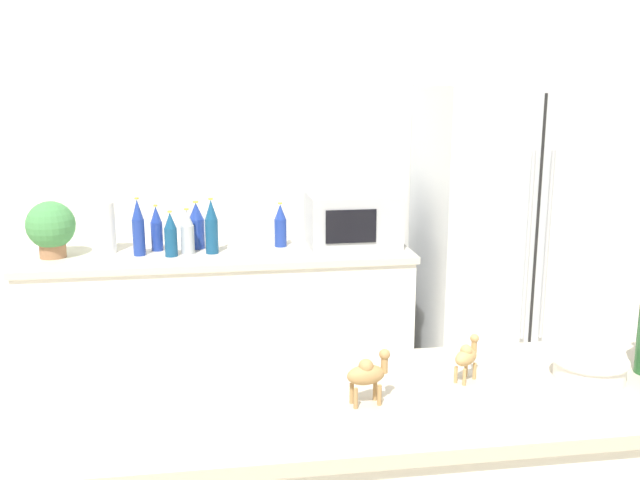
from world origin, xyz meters
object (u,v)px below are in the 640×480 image
Objects in this scene: refrigerator at (507,247)px; back_bottle_1 at (138,228)px; potted_plant at (51,227)px; back_bottle_4 at (187,232)px; back_bottle_2 at (157,229)px; paper_towel_roll at (104,227)px; camel_figurine_second at (467,356)px; back_bottle_3 at (280,226)px; microwave at (352,219)px; back_bottle_6 at (197,226)px; fruit_bowl at (590,366)px; back_bottle_5 at (171,235)px; back_bottle_0 at (212,227)px; camel_figurine at (368,373)px.

back_bottle_1 is at bearing 179.45° from refrigerator.
back_bottle_4 is (0.67, -0.02, -0.04)m from potted_plant.
back_bottle_1 is 1.23× the size of back_bottle_2.
camel_figurine_second is (1.21, -2.04, 0.04)m from paper_towel_roll.
back_bottle_2 is 0.65m from back_bottle_3.
back_bottle_2 is at bearing 179.71° from back_bottle_3.
microwave is 0.88m from back_bottle_4.
paper_towel_roll reaches higher than back_bottle_6.
back_bottle_1 is 2.41m from fruit_bowl.
back_bottle_5 is (-1.80, -0.03, 0.13)m from refrigerator.
back_bottle_6 is (-1.68, 0.13, 0.14)m from refrigerator.
back_bottle_5 is 0.20m from back_bottle_6.
back_bottle_5 is (-0.08, -0.04, -0.00)m from back_bottle_4.
back_bottle_3 is (-1.24, 0.11, 0.14)m from refrigerator.
back_bottle_5 is 1.97× the size of camel_figurine_second.
back_bottle_0 is 0.14m from back_bottle_6.
back_bottle_6 is 2.21m from camel_figurine.
camel_figurine_second is at bearing -70.33° from back_bottle_6.
back_bottle_2 is at bearing 114.73° from camel_figurine_second.
fruit_bowl is at bearing -58.57° from back_bottle_2.
camel_figurine is at bearing -60.63° from potted_plant.
refrigerator is 1.69m from back_bottle_6.
back_bottle_3 is 0.58m from back_bottle_5.
paper_towel_roll reaches higher than back_bottle_3.
microwave is at bearing 87.36° from camel_figurine_second.
camel_figurine_second is (-0.09, -2.02, 0.03)m from microwave.
potted_plant is 1.18× the size of back_bottle_2.
back_bottle_1 reaches higher than microwave.
back_bottle_0 is 0.13m from back_bottle_4.
back_bottle_0 is (-1.60, 0.01, 0.16)m from refrigerator.
back_bottle_3 is at bearing 106.71° from fruit_bowl.
back_bottle_3 is at bearing 176.87° from microwave.
refrigerator is 1.97m from back_bottle_1.
microwave is 1.61× the size of back_bottle_1.
microwave is at bearing -3.13° from back_bottle_3.
back_bottle_6 is (0.47, 0.02, -0.01)m from paper_towel_roll.
back_bottle_3 is at bearing -2.40° from back_bottle_6.
refrigerator reaches higher than camel_figurine.
camel_figurine_second is (0.86, -1.91, 0.06)m from back_bottle_5.
back_bottle_1 is at bearing -24.88° from paper_towel_roll.
back_bottle_2 is at bearing 149.73° from back_bottle_4.
refrigerator is 3.63× the size of microwave.
paper_towel_roll is 2.23× the size of camel_figurine_second.
camel_figurine is (0.49, -2.05, 0.07)m from back_bottle_4.
paper_towel_roll is 2.33m from camel_figurine.
back_bottle_3 reaches higher than back_bottle_5.
back_bottle_6 is at bearing 175.69° from refrigerator.
back_bottle_1 is 2.21m from camel_figurine_second.
back_bottle_0 is 0.37m from back_bottle_1.
paper_towel_roll is 0.55× the size of microwave.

